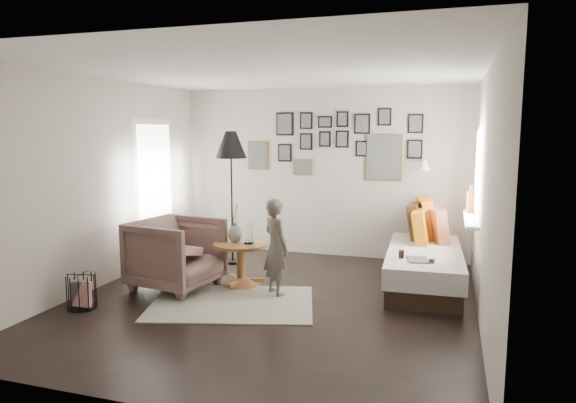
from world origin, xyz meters
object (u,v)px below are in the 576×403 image
(demijohn_small, at_px, (431,287))
(armchair, at_px, (176,254))
(daybed, at_px, (425,260))
(child, at_px, (276,247))
(magazine_basket, at_px, (82,292))
(floor_lamp, at_px, (231,150))
(pedestal_table, at_px, (241,266))
(vase, at_px, (235,230))
(demijohn_large, at_px, (401,279))

(demijohn_small, bearing_deg, armchair, -173.42)
(daybed, bearing_deg, child, -152.86)
(armchair, distance_m, magazine_basket, 1.19)
(floor_lamp, bearing_deg, daybed, -5.43)
(daybed, distance_m, demijohn_small, 0.76)
(daybed, bearing_deg, floor_lamp, 172.02)
(pedestal_table, height_order, child, child)
(armchair, bearing_deg, magazine_basket, 155.72)
(armchair, bearing_deg, daybed, -60.72)
(daybed, bearing_deg, vase, -165.16)
(armchair, distance_m, demijohn_large, 2.74)
(vase, height_order, daybed, vase)
(pedestal_table, relative_size, daybed, 0.32)
(child, bearing_deg, vase, 20.76)
(vase, distance_m, daybed, 2.44)
(vase, bearing_deg, demijohn_small, -0.47)
(vase, bearing_deg, floor_lamp, 115.92)
(daybed, xyz_separation_m, demijohn_small, (0.11, -0.74, -0.12))
(child, bearing_deg, demijohn_large, -125.44)
(magazine_basket, distance_m, demijohn_small, 3.91)
(armchair, relative_size, child, 0.83)
(vase, height_order, child, child)
(vase, distance_m, armchair, 0.78)
(armchair, xyz_separation_m, child, (1.26, 0.14, 0.14))
(vase, bearing_deg, daybed, 17.39)
(demijohn_small, height_order, child, child)
(magazine_basket, bearing_deg, daybed, 30.01)
(daybed, bearing_deg, pedestal_table, -164.11)
(floor_lamp, bearing_deg, child, -47.88)
(pedestal_table, relative_size, armchair, 0.72)
(pedestal_table, bearing_deg, floor_lamp, 119.07)
(pedestal_table, height_order, armchair, armchair)
(demijohn_large, distance_m, demijohn_small, 0.37)
(floor_lamp, distance_m, magazine_basket, 2.87)
(daybed, xyz_separation_m, child, (-1.67, -0.95, 0.27))
(daybed, relative_size, floor_lamp, 1.11)
(vase, xyz_separation_m, child, (0.62, -0.24, -0.12))
(vase, relative_size, demijohn_small, 0.96)
(daybed, distance_m, armchair, 3.13)
(daybed, height_order, magazine_basket, daybed)
(magazine_basket, height_order, child, child)
(floor_lamp, relative_size, demijohn_small, 3.74)
(floor_lamp, xyz_separation_m, magazine_basket, (-0.79, -2.33, -1.49))
(floor_lamp, distance_m, child, 1.97)
(floor_lamp, xyz_separation_m, demijohn_small, (2.89, -1.00, -1.48))
(vase, height_order, demijohn_large, vase)
(demijohn_large, xyz_separation_m, child, (-1.43, -0.34, 0.36))
(pedestal_table, xyz_separation_m, demijohn_large, (1.98, 0.12, -0.03))
(pedestal_table, bearing_deg, demijohn_small, 0.01)
(floor_lamp, height_order, magazine_basket, floor_lamp)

